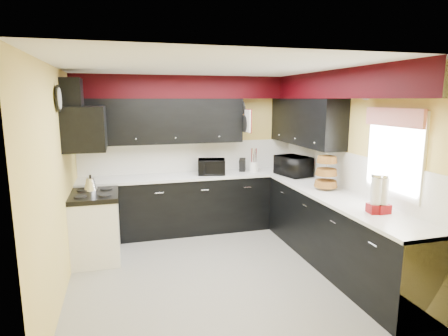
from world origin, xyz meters
The scene contains 35 objects.
ground centered at (0.00, 0.00, 0.00)m, with size 3.60×3.60×0.00m, color gray.
wall_back centered at (0.00, 1.80, 1.25)m, with size 3.60×0.06×2.50m, color #E0C666.
wall_right centered at (1.80, 0.00, 1.25)m, with size 0.06×3.60×2.50m, color #E0C666.
wall_left centered at (-1.80, 0.00, 1.25)m, with size 0.06×3.60×2.50m, color #E0C666.
ceiling centered at (0.00, 0.00, 2.50)m, with size 3.60×3.60×0.06m, color white.
cab_back centered at (0.00, 1.50, 0.45)m, with size 3.60×0.60×0.90m, color black.
cab_right centered at (1.50, -0.30, 0.45)m, with size 0.60×3.00×0.90m, color black.
counter_back centered at (0.00, 1.50, 0.92)m, with size 3.62×0.64×0.04m, color white.
counter_right centered at (1.50, -0.30, 0.92)m, with size 0.64×3.02×0.04m, color white.
splash_back centered at (0.00, 1.79, 1.19)m, with size 3.60×0.02×0.50m, color white.
splash_right centered at (1.79, 0.00, 1.19)m, with size 0.02×3.60×0.50m, color white.
upper_back centered at (-0.50, 1.62, 1.80)m, with size 2.60×0.35×0.70m, color black.
upper_right centered at (1.62, 0.90, 1.80)m, with size 0.35×1.80×0.70m, color black.
soffit_back centered at (0.00, 1.62, 2.33)m, with size 3.60×0.36×0.35m, color black.
soffit_right centered at (1.62, -0.18, 2.33)m, with size 0.36×3.24×0.35m, color black.
stove centered at (-1.50, 0.75, 0.43)m, with size 0.60×0.75×0.86m, color white.
cooktop centered at (-1.50, 0.75, 0.89)m, with size 0.62×0.77×0.06m, color black.
hood centered at (-1.55, 0.75, 1.78)m, with size 0.50×0.78×0.55m, color black.
hood_duct centered at (-1.68, 0.75, 2.20)m, with size 0.24×0.40×0.40m, color black.
window centered at (1.79, -0.90, 1.55)m, with size 0.03×0.86×0.96m, color white, non-canonical shape.
valance centered at (1.73, -0.90, 1.95)m, with size 0.04×0.88×0.20m, color red.
pan_top centered at (0.82, 1.55, 2.00)m, with size 0.03×0.22×0.40m, color black, non-canonical shape.
pan_mid centered at (0.82, 1.42, 1.75)m, with size 0.03×0.28×0.46m, color black, non-canonical shape.
pan_low centered at (0.82, 1.68, 1.72)m, with size 0.03×0.24×0.42m, color black, non-canonical shape.
cut_board centered at (0.83, 1.30, 1.80)m, with size 0.03×0.26×0.35m, color white.
baskets centered at (1.52, 0.05, 1.18)m, with size 0.27×0.27×0.50m, color brown, non-canonical shape.
clock centered at (-1.77, 0.25, 2.15)m, with size 0.03×0.30×0.30m, color black, non-canonical shape.
deco_plate centered at (1.77, -0.35, 2.25)m, with size 0.03×0.24×0.24m, color white, non-canonical shape.
toaster_oven centered at (0.27, 1.45, 1.06)m, with size 0.43×0.36×0.25m, color black.
microwave centered at (1.51, 1.01, 1.10)m, with size 0.56×0.38×0.31m, color black.
utensil_crock centered at (1.01, 1.50, 1.02)m, with size 0.15×0.15×0.16m, color white.
knife_block centered at (0.83, 1.55, 1.05)m, with size 0.10×0.14×0.22m, color black.
kettle centered at (-1.54, 0.94, 1.00)m, with size 0.19×0.19×0.17m, color silver, non-canonical shape.
dispenser_a centered at (1.54, -1.06, 1.14)m, with size 0.14×0.14×0.39m, color #581103, non-canonical shape.
dispenser_b centered at (1.47, -1.05, 1.14)m, with size 0.15×0.15×0.40m, color #640100, non-canonical shape.
Camera 1 is at (-1.12, -4.33, 2.15)m, focal length 30.00 mm.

